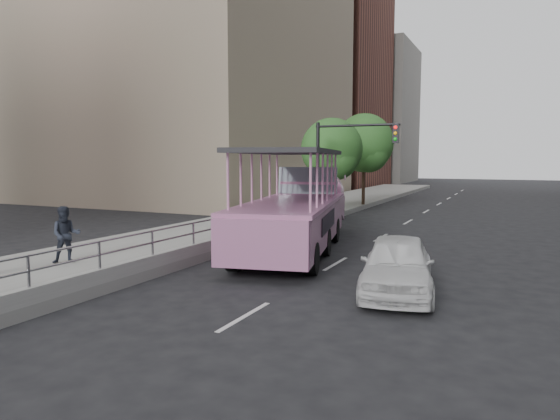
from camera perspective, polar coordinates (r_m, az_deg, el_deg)
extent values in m
plane|color=black|center=(13.14, -3.60, -9.07)|extent=(160.00, 160.00, 0.00)
cube|color=gray|center=(24.44, -4.09, -1.77)|extent=(5.50, 80.00, 0.30)
cube|color=#B0B0AA|center=(16.31, -9.85, -4.48)|extent=(0.24, 30.00, 0.36)
cylinder|color=#A09FA3|center=(11.92, -26.81, -6.25)|extent=(0.07, 0.07, 0.70)
cylinder|color=#A09FA3|center=(13.21, -19.94, -4.84)|extent=(0.07, 0.07, 0.70)
cylinder|color=#A09FA3|center=(14.66, -14.39, -3.64)|extent=(0.07, 0.07, 0.70)
cylinder|color=#A09FA3|center=(16.23, -9.88, -2.64)|extent=(0.07, 0.07, 0.70)
cylinder|color=#A09FA3|center=(17.88, -6.19, -1.80)|extent=(0.07, 0.07, 0.70)
cylinder|color=#A09FA3|center=(19.60, -3.14, -1.11)|extent=(0.07, 0.07, 0.70)
cylinder|color=#A09FA3|center=(21.37, -0.59, -0.52)|extent=(0.07, 0.07, 0.70)
cylinder|color=#A09FA3|center=(23.17, 1.57, -0.03)|extent=(0.07, 0.07, 0.70)
cylinder|color=#A09FA3|center=(25.01, 3.41, 0.39)|extent=(0.07, 0.07, 0.70)
cylinder|color=#A09FA3|center=(16.23, -9.88, -2.64)|extent=(0.06, 22.00, 0.06)
cylinder|color=#A09FA3|center=(16.18, -9.90, -1.48)|extent=(0.06, 22.00, 0.06)
cylinder|color=black|center=(15.18, -5.27, -5.18)|extent=(0.58, 1.02, 0.96)
cylinder|color=black|center=(14.65, 3.59, -5.57)|extent=(0.58, 1.02, 0.96)
cylinder|color=black|center=(18.02, -2.36, -3.41)|extent=(0.58, 1.02, 0.96)
cylinder|color=black|center=(17.57, 5.10, -3.67)|extent=(0.58, 1.02, 0.96)
cylinder|color=black|center=(20.90, -0.26, -2.13)|extent=(0.58, 1.02, 0.96)
cylinder|color=black|center=(20.52, 6.18, -2.31)|extent=(0.58, 1.02, 0.96)
cube|color=#CE83AF|center=(17.88, 1.46, -1.49)|extent=(4.56, 9.16, 1.34)
cube|color=#CE83AF|center=(22.89, 3.92, 0.78)|extent=(3.06, 2.80, 1.67)
cylinder|color=#CE83AF|center=(23.76, 4.25, 1.74)|extent=(2.62, 1.29, 2.52)
cube|color=#9E5C87|center=(13.48, -2.24, -3.90)|extent=(2.69, 0.96, 1.34)
cube|color=#9E5C87|center=(17.80, 1.47, 0.85)|extent=(4.76, 9.50, 0.13)
cube|color=#252527|center=(17.31, 1.21, 6.68)|extent=(4.34, 7.52, 0.15)
cube|color=#9AA8B6|center=(20.97, 3.17, 3.39)|extent=(2.45, 0.76, 1.12)
cube|color=#CE83AF|center=(21.46, 3.38, 2.58)|extent=(2.54, 1.57, 0.54)
imported|color=silver|center=(12.94, 13.25, -6.10)|extent=(2.48, 4.54, 1.47)
imported|color=#242834|center=(16.10, -23.27, -2.61)|extent=(1.03, 1.04, 1.69)
cylinder|color=black|center=(21.86, 0.42, 0.43)|extent=(0.08, 0.08, 2.64)
cube|color=#0A0D4C|center=(21.78, 0.42, 3.33)|extent=(0.21, 0.63, 0.95)
cube|color=silver|center=(21.77, 0.49, 3.33)|extent=(0.13, 0.41, 0.58)
cylinder|color=black|center=(25.29, 4.32, 4.06)|extent=(0.18, 0.18, 5.20)
cylinder|color=black|center=(24.69, 8.76, 9.54)|extent=(4.20, 0.12, 0.12)
cube|color=black|center=(24.19, 13.11, 8.46)|extent=(0.28, 0.22, 0.85)
sphere|color=red|center=(24.08, 13.06, 9.19)|extent=(0.16, 0.16, 0.16)
cylinder|color=#3D271B|center=(28.80, 5.87, 2.15)|extent=(0.22, 0.22, 3.08)
sphere|color=#275622|center=(28.75, 5.92, 6.97)|extent=(3.52, 3.52, 3.52)
sphere|color=#275622|center=(28.33, 6.47, 5.86)|extent=(2.42, 2.42, 2.42)
cylinder|color=#3D271B|center=(34.44, 9.52, 3.02)|extent=(0.22, 0.22, 3.47)
sphere|color=#275622|center=(34.42, 9.59, 7.56)|extent=(3.97, 3.97, 3.97)
sphere|color=#275622|center=(34.01, 10.09, 6.53)|extent=(2.73, 2.73, 2.73)
cube|color=brown|center=(64.57, 3.12, 14.39)|extent=(18.00, 16.00, 26.00)
cube|color=slate|center=(78.59, 8.97, 10.60)|extent=(16.00, 14.00, 20.00)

